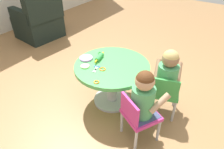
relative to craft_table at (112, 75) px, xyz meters
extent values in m
plane|color=#9E7247|center=(0.00, 0.00, -0.39)|extent=(10.00, 10.00, 0.00)
cylinder|color=silver|center=(0.00, 0.00, -0.37)|extent=(0.44, 0.44, 0.03)
cylinder|color=silver|center=(0.00, 0.00, -0.15)|extent=(0.12, 0.12, 0.48)
cylinder|color=#4CB259|center=(0.00, 0.00, 0.11)|extent=(0.83, 0.83, 0.04)
cylinder|color=#B7B7BC|center=(-0.23, -0.70, -0.25)|extent=(0.03, 0.03, 0.28)
cylinder|color=#B7B7BC|center=(-0.11, -0.47, -0.25)|extent=(0.03, 0.03, 0.28)
cylinder|color=#B7B7BC|center=(-0.46, -0.58, -0.25)|extent=(0.03, 0.03, 0.28)
cylinder|color=#B7B7BC|center=(-0.34, -0.35, -0.25)|extent=(0.03, 0.03, 0.28)
cube|color=#CC338C|center=(-0.28, -0.52, -0.09)|extent=(0.41, 0.41, 0.04)
cube|color=#CC338C|center=(-0.40, -0.46, 0.04)|extent=(0.15, 0.25, 0.22)
cube|color=#3F4772|center=(-0.28, -0.52, -0.09)|extent=(0.37, 0.36, 0.04)
cylinder|color=#4CA566|center=(-0.28, -0.52, 0.08)|extent=(0.21, 0.21, 0.30)
sphere|color=tan|center=(-0.28, -0.52, 0.31)|extent=(0.17, 0.17, 0.17)
sphere|color=#593319|center=(-0.28, -0.52, 0.32)|extent=(0.16, 0.16, 0.16)
cylinder|color=tan|center=(-0.25, -0.67, 0.11)|extent=(0.21, 0.15, 0.17)
cylinder|color=tan|center=(-0.14, -0.47, 0.11)|extent=(0.21, 0.15, 0.17)
cylinder|color=#B7B7BC|center=(0.34, -0.65, -0.25)|extent=(0.03, 0.03, 0.28)
cylinder|color=#B7B7BC|center=(0.26, -0.40, -0.25)|extent=(0.03, 0.03, 0.28)
cylinder|color=#B7B7BC|center=(0.09, -0.73, -0.25)|extent=(0.03, 0.03, 0.28)
cylinder|color=#B7B7BC|center=(0.02, -0.48, -0.25)|extent=(0.03, 0.03, 0.28)
cube|color=green|center=(0.18, -0.57, -0.09)|extent=(0.38, 0.38, 0.04)
cube|color=green|center=(0.05, -0.61, 0.04)|extent=(0.10, 0.26, 0.22)
cube|color=#3F4772|center=(0.18, -0.57, -0.09)|extent=(0.35, 0.33, 0.04)
cylinder|color=#4CA566|center=(0.18, -0.57, 0.08)|extent=(0.21, 0.21, 0.30)
sphere|color=#997051|center=(0.18, -0.57, 0.31)|extent=(0.17, 0.17, 0.17)
sphere|color=tan|center=(0.18, -0.57, 0.32)|extent=(0.16, 0.16, 0.16)
cylinder|color=#997051|center=(0.31, -0.64, 0.11)|extent=(0.22, 0.12, 0.17)
cylinder|color=#997051|center=(0.24, -0.43, 0.11)|extent=(0.22, 0.12, 0.17)
cube|color=black|center=(0.74, 2.20, -0.19)|extent=(0.76, 0.76, 0.40)
cube|color=black|center=(0.72, 1.91, 0.24)|extent=(0.71, 0.23, 0.45)
cube|color=black|center=(1.04, 2.17, 0.11)|extent=(0.18, 0.60, 0.20)
cube|color=black|center=(0.45, 2.23, 0.11)|extent=(0.18, 0.60, 0.20)
cylinder|color=green|center=(0.02, 0.19, 0.16)|extent=(0.15, 0.08, 0.05)
cylinder|color=yellow|center=(0.11, 0.21, 0.16)|extent=(0.05, 0.03, 0.02)
cylinder|color=yellow|center=(-0.07, 0.17, 0.16)|extent=(0.05, 0.03, 0.02)
cube|color=silver|center=(-0.18, 0.09, 0.14)|extent=(0.10, 0.07, 0.01)
cube|color=silver|center=(-0.18, 0.09, 0.14)|extent=(0.11, 0.03, 0.01)
torus|color=#3F72CC|center=(-0.13, 0.13, 0.14)|extent=(0.05, 0.05, 0.01)
torus|color=#3F72CC|center=(-0.12, 0.09, 0.14)|extent=(0.05, 0.05, 0.01)
cylinder|color=#B2E58C|center=(-0.19, 0.22, 0.14)|extent=(0.10, 0.10, 0.01)
cylinder|color=#CC99E5|center=(-0.06, 0.31, 0.14)|extent=(0.15, 0.15, 0.02)
torus|color=orange|center=(-0.35, -0.05, 0.14)|extent=(0.05, 0.05, 0.01)
torus|color=#4CB259|center=(0.13, 0.26, 0.14)|extent=(0.05, 0.05, 0.01)
torus|color=orange|center=(-0.13, 0.03, 0.14)|extent=(0.07, 0.07, 0.01)
camera|label=1|loc=(-1.57, -1.07, 1.35)|focal=33.05mm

